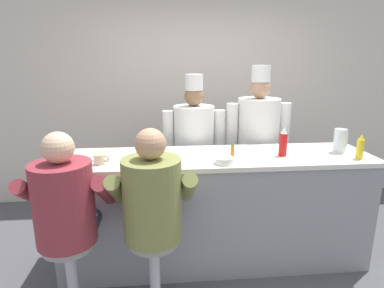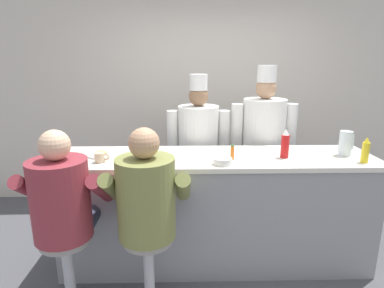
{
  "view_description": "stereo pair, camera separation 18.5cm",
  "coord_description": "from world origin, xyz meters",
  "px_view_note": "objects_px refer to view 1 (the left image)",
  "views": [
    {
      "loc": [
        -0.46,
        -2.34,
        1.86
      ],
      "look_at": [
        -0.22,
        0.32,
        1.15
      ],
      "focal_mm": 30.0,
      "sensor_mm": 36.0,
      "label": 1
    },
    {
      "loc": [
        -0.28,
        -2.36,
        1.86
      ],
      "look_at": [
        -0.22,
        0.32,
        1.15
      ],
      "focal_mm": 30.0,
      "sensor_mm": 36.0,
      "label": 2
    }
  ],
  "objects_px": {
    "water_pitcher_clear": "(340,141)",
    "diner_seated_olive": "(153,204)",
    "diner_seated_maroon": "(66,208)",
    "hot_sauce_bottle_orange": "(232,152)",
    "coffee_mug_tan": "(100,159)",
    "cook_in_whites_far": "(257,141)",
    "mustard_bottle_yellow": "(360,147)",
    "breakfast_plate": "(99,156)",
    "coffee_mug_white": "(142,158)",
    "ketchup_bottle_red": "(283,143)",
    "cook_in_whites_near": "(194,147)",
    "cereal_bowl": "(224,160)"
  },
  "relations": [
    {
      "from": "hot_sauce_bottle_orange",
      "to": "diner_seated_olive",
      "type": "relative_size",
      "value": 0.09
    },
    {
      "from": "water_pitcher_clear",
      "to": "ketchup_bottle_red",
      "type": "bearing_deg",
      "value": -174.32
    },
    {
      "from": "breakfast_plate",
      "to": "cook_in_whites_far",
      "type": "distance_m",
      "value": 1.7
    },
    {
      "from": "mustard_bottle_yellow",
      "to": "cereal_bowl",
      "type": "xyz_separation_m",
      "value": [
        -1.18,
        -0.02,
        -0.07
      ]
    },
    {
      "from": "water_pitcher_clear",
      "to": "breakfast_plate",
      "type": "xyz_separation_m",
      "value": [
        -2.16,
        0.03,
        -0.1
      ]
    },
    {
      "from": "hot_sauce_bottle_orange",
      "to": "coffee_mug_white",
      "type": "bearing_deg",
      "value": -176.83
    },
    {
      "from": "diner_seated_maroon",
      "to": "cook_in_whites_far",
      "type": "bearing_deg",
      "value": 36.64
    },
    {
      "from": "coffee_mug_tan",
      "to": "cereal_bowl",
      "type": "bearing_deg",
      "value": -4.13
    },
    {
      "from": "coffee_mug_tan",
      "to": "cook_in_whites_far",
      "type": "bearing_deg",
      "value": 27.24
    },
    {
      "from": "cook_in_whites_far",
      "to": "diner_seated_maroon",
      "type": "bearing_deg",
      "value": -143.36
    },
    {
      "from": "mustard_bottle_yellow",
      "to": "breakfast_plate",
      "type": "height_order",
      "value": "mustard_bottle_yellow"
    },
    {
      "from": "ketchup_bottle_red",
      "to": "water_pitcher_clear",
      "type": "xyz_separation_m",
      "value": [
        0.55,
        0.06,
        -0.01
      ]
    },
    {
      "from": "breakfast_plate",
      "to": "diner_seated_olive",
      "type": "relative_size",
      "value": 0.17
    },
    {
      "from": "ketchup_bottle_red",
      "to": "cook_in_whites_far",
      "type": "distance_m",
      "value": 0.71
    },
    {
      "from": "diner_seated_maroon",
      "to": "cook_in_whites_near",
      "type": "relative_size",
      "value": 0.83
    },
    {
      "from": "diner_seated_maroon",
      "to": "diner_seated_olive",
      "type": "bearing_deg",
      "value": 0.06
    },
    {
      "from": "mustard_bottle_yellow",
      "to": "diner_seated_olive",
      "type": "distance_m",
      "value": 1.82
    },
    {
      "from": "coffee_mug_tan",
      "to": "ketchup_bottle_red",
      "type": "bearing_deg",
      "value": 3.72
    },
    {
      "from": "ketchup_bottle_red",
      "to": "breakfast_plate",
      "type": "bearing_deg",
      "value": 176.88
    },
    {
      "from": "hot_sauce_bottle_orange",
      "to": "cook_in_whites_near",
      "type": "bearing_deg",
      "value": 109.09
    },
    {
      "from": "diner_seated_maroon",
      "to": "ketchup_bottle_red",
      "type": "bearing_deg",
      "value": 18.34
    },
    {
      "from": "ketchup_bottle_red",
      "to": "mustard_bottle_yellow",
      "type": "bearing_deg",
      "value": -13.97
    },
    {
      "from": "ketchup_bottle_red",
      "to": "cook_in_whites_far",
      "type": "xyz_separation_m",
      "value": [
        -0.02,
        0.7,
        -0.16
      ]
    },
    {
      "from": "diner_seated_olive",
      "to": "ketchup_bottle_red",
      "type": "bearing_deg",
      "value": 26.66
    },
    {
      "from": "water_pitcher_clear",
      "to": "diner_seated_olive",
      "type": "distance_m",
      "value": 1.82
    },
    {
      "from": "hot_sauce_bottle_orange",
      "to": "coffee_mug_tan",
      "type": "relative_size",
      "value": 1.01
    },
    {
      "from": "mustard_bottle_yellow",
      "to": "breakfast_plate",
      "type": "relative_size",
      "value": 0.91
    },
    {
      "from": "mustard_bottle_yellow",
      "to": "diner_seated_maroon",
      "type": "distance_m",
      "value": 2.39
    },
    {
      "from": "diner_seated_olive",
      "to": "coffee_mug_tan",
      "type": "bearing_deg",
      "value": 132.9
    },
    {
      "from": "mustard_bottle_yellow",
      "to": "hot_sauce_bottle_orange",
      "type": "xyz_separation_m",
      "value": [
        -1.08,
        0.1,
        -0.04
      ]
    },
    {
      "from": "hot_sauce_bottle_orange",
      "to": "cook_in_whites_near",
      "type": "relative_size",
      "value": 0.07
    },
    {
      "from": "coffee_mug_white",
      "to": "hot_sauce_bottle_orange",
      "type": "bearing_deg",
      "value": 3.17
    },
    {
      "from": "water_pitcher_clear",
      "to": "coffee_mug_white",
      "type": "relative_size",
      "value": 1.64
    },
    {
      "from": "mustard_bottle_yellow",
      "to": "cook_in_whites_far",
      "type": "relative_size",
      "value": 0.12
    },
    {
      "from": "coffee_mug_white",
      "to": "cook_in_whites_far",
      "type": "distance_m",
      "value": 1.44
    },
    {
      "from": "cereal_bowl",
      "to": "diner_seated_maroon",
      "type": "relative_size",
      "value": 0.11
    },
    {
      "from": "breakfast_plate",
      "to": "diner_seated_maroon",
      "type": "xyz_separation_m",
      "value": [
        -0.11,
        -0.66,
        -0.17
      ]
    },
    {
      "from": "breakfast_plate",
      "to": "coffee_mug_tan",
      "type": "relative_size",
      "value": 1.9
    },
    {
      "from": "water_pitcher_clear",
      "to": "cook_in_whites_far",
      "type": "distance_m",
      "value": 0.87
    },
    {
      "from": "breakfast_plate",
      "to": "cook_in_whites_far",
      "type": "bearing_deg",
      "value": 20.96
    },
    {
      "from": "coffee_mug_white",
      "to": "cook_in_whites_far",
      "type": "height_order",
      "value": "cook_in_whites_far"
    },
    {
      "from": "mustard_bottle_yellow",
      "to": "coffee_mug_tan",
      "type": "distance_m",
      "value": 2.19
    },
    {
      "from": "mustard_bottle_yellow",
      "to": "diner_seated_maroon",
      "type": "xyz_separation_m",
      "value": [
        -2.34,
        -0.42,
        -0.25
      ]
    },
    {
      "from": "cereal_bowl",
      "to": "cook_in_whites_far",
      "type": "relative_size",
      "value": 0.09
    },
    {
      "from": "water_pitcher_clear",
      "to": "diner_seated_olive",
      "type": "bearing_deg",
      "value": -159.71
    },
    {
      "from": "mustard_bottle_yellow",
      "to": "water_pitcher_clear",
      "type": "distance_m",
      "value": 0.22
    },
    {
      "from": "water_pitcher_clear",
      "to": "diner_seated_olive",
      "type": "height_order",
      "value": "diner_seated_olive"
    },
    {
      "from": "water_pitcher_clear",
      "to": "cook_in_whites_far",
      "type": "height_order",
      "value": "cook_in_whites_far"
    },
    {
      "from": "breakfast_plate",
      "to": "diner_seated_olive",
      "type": "bearing_deg",
      "value": -54.28
    },
    {
      "from": "coffee_mug_tan",
      "to": "diner_seated_maroon",
      "type": "bearing_deg",
      "value": -107.94
    }
  ]
}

